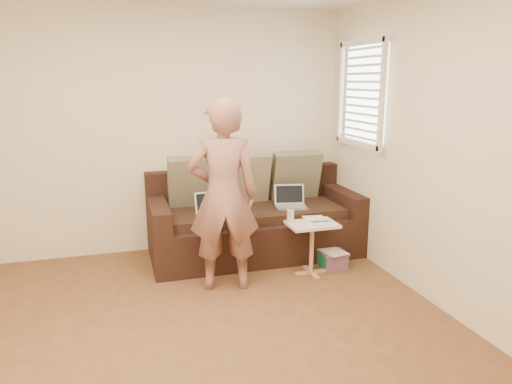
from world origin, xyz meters
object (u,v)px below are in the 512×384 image
at_px(drinking_glass, 290,216).
at_px(laptop_white, 214,215).
at_px(side_table, 312,248).
at_px(person, 223,196).
at_px(striped_box, 332,259).
at_px(laptop_silver, 292,208).
at_px(sofa, 255,216).

bearing_deg(drinking_glass, laptop_white, 147.75).
relative_size(side_table, drinking_glass, 4.25).
height_order(laptop_white, side_table, laptop_white).
distance_m(person, drinking_glass, 0.76).
xyz_separation_m(person, striped_box, (1.15, 0.15, -0.77)).
relative_size(laptop_silver, drinking_glass, 2.70).
bearing_deg(side_table, sofa, 118.98).
distance_m(side_table, drinking_glass, 0.38).
relative_size(laptop_white, person, 0.18).
distance_m(sofa, drinking_glass, 0.62).
distance_m(sofa, laptop_silver, 0.40).
bearing_deg(sofa, laptop_white, -161.78).
relative_size(laptop_silver, laptop_white, 1.07).
relative_size(person, drinking_glass, 14.24).
bearing_deg(striped_box, drinking_glass, -179.94).
relative_size(laptop_silver, striped_box, 1.24).
bearing_deg(person, laptop_silver, -136.29).
xyz_separation_m(drinking_glass, striped_box, (0.46, 0.00, -0.49)).
xyz_separation_m(sofa, laptop_silver, (0.37, -0.14, 0.10)).
bearing_deg(person, side_table, -166.83).
distance_m(laptop_white, drinking_glass, 0.78).
height_order(laptop_silver, striped_box, laptop_silver).
height_order(sofa, person, person).
distance_m(side_table, striped_box, 0.34).
bearing_deg(striped_box, sofa, 138.27).
distance_m(laptop_white, side_table, 1.03).
relative_size(drinking_glass, striped_box, 0.46).
xyz_separation_m(laptop_white, drinking_glass, (0.66, -0.42, 0.05)).
bearing_deg(laptop_white, laptop_silver, -8.71).
bearing_deg(person, sofa, -115.19).
bearing_deg(striped_box, person, -172.56).
bearing_deg(person, striped_box, -162.95).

